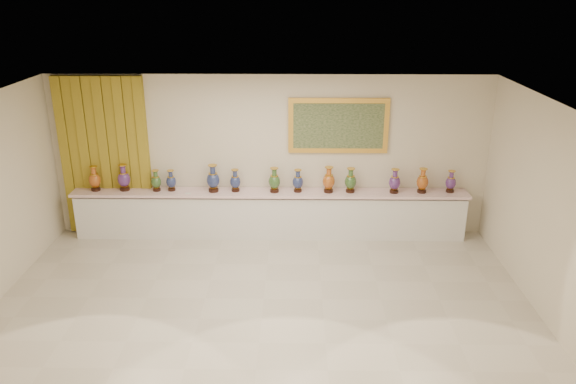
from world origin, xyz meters
name	(u,v)px	position (x,y,z in m)	size (l,w,h in m)	color
ground	(264,299)	(0.00, 0.00, 0.00)	(8.00, 8.00, 0.00)	beige
room	(142,152)	(-2.35, 2.44, 1.59)	(8.00, 8.00, 8.00)	beige
counter	(270,214)	(0.00, 2.27, 0.44)	(7.28, 0.48, 0.90)	white
vase_0	(95,180)	(-3.22, 2.26, 1.11)	(0.23, 0.23, 0.47)	black
vase_1	(124,179)	(-2.68, 2.29, 1.12)	(0.27, 0.27, 0.49)	black
vase_2	(156,182)	(-2.09, 2.26, 1.08)	(0.19, 0.19, 0.40)	black
vase_3	(171,181)	(-1.81, 2.29, 1.07)	(0.19, 0.19, 0.39)	black
vase_4	(213,180)	(-1.03, 2.24, 1.13)	(0.25, 0.25, 0.51)	black
vase_5	(235,181)	(-0.63, 2.27, 1.09)	(0.23, 0.23, 0.42)	black
vase_6	(274,181)	(0.09, 2.24, 1.11)	(0.28, 0.28, 0.46)	black
vase_7	(298,182)	(0.52, 2.26, 1.09)	(0.22, 0.22, 0.42)	black
vase_8	(329,181)	(1.08, 2.25, 1.12)	(0.29, 0.29, 0.48)	black
vase_9	(351,181)	(1.48, 2.25, 1.11)	(0.21, 0.21, 0.46)	black
vase_10	(395,182)	(2.27, 2.23, 1.10)	(0.27, 0.27, 0.45)	black
vase_11	(422,182)	(2.78, 2.25, 1.11)	(0.23, 0.23, 0.46)	black
vase_12	(451,182)	(3.31, 2.28, 1.08)	(0.24, 0.24, 0.41)	black
label_card	(188,193)	(-1.49, 2.13, 0.90)	(0.10, 0.06, 0.00)	white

